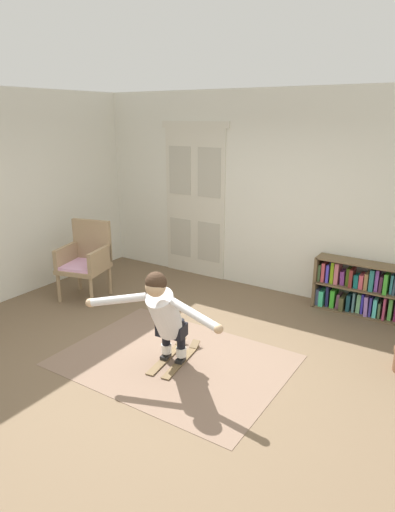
{
  "coord_description": "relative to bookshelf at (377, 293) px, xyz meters",
  "views": [
    {
      "loc": [
        2.56,
        -3.38,
        2.53
      ],
      "look_at": [
        0.02,
        0.56,
        1.05
      ],
      "focal_mm": 31.32,
      "sensor_mm": 36.0,
      "label": 1
    }
  ],
  "objects": [
    {
      "name": "wicker_chair",
      "position": [
        -3.69,
        -1.53,
        0.25
      ],
      "size": [
        0.73,
        0.73,
        1.1
      ],
      "color": "#9B7F5D",
      "rests_on": "ground"
    },
    {
      "name": "side_wall_left",
      "position": [
        -4.61,
        -1.99,
        1.12
      ],
      "size": [
        0.1,
        6.0,
        2.9
      ],
      "primitive_type": "cube",
      "color": "silver",
      "rests_on": "ground"
    },
    {
      "name": "ground_plane",
      "position": [
        -1.61,
        -2.39,
        -0.33
      ],
      "size": [
        7.2,
        7.2,
        0.0
      ],
      "primitive_type": "plane",
      "color": "brown"
    },
    {
      "name": "double_door",
      "position": [
        -2.92,
        0.15,
        0.9
      ],
      "size": [
        1.22,
        0.05,
        2.45
      ],
      "color": "beige",
      "rests_on": "ground"
    },
    {
      "name": "back_wall",
      "position": [
        -1.61,
        0.21,
        1.12
      ],
      "size": [
        6.0,
        0.1,
        2.9
      ],
      "primitive_type": "cube",
      "color": "silver",
      "rests_on": "ground"
    },
    {
      "name": "skis_pair",
      "position": [
        -1.58,
        -2.3,
        -0.31
      ],
      "size": [
        0.38,
        0.81,
        0.07
      ],
      "color": "brown",
      "rests_on": "rug"
    },
    {
      "name": "rug",
      "position": [
        -1.58,
        -2.33,
        -0.33
      ],
      "size": [
        2.37,
        1.73,
        0.01
      ],
      "primitive_type": "cube",
      "color": "#7B6250",
      "rests_on": "ground"
    },
    {
      "name": "bookshelf",
      "position": [
        0.0,
        0.0,
        0.0
      ],
      "size": [
        1.67,
        0.3,
        0.71
      ],
      "color": "brown",
      "rests_on": "ground"
    },
    {
      "name": "person_skier",
      "position": [
        -1.55,
        -2.52,
        0.32
      ],
      "size": [
        1.48,
        0.71,
        1.05
      ],
      "color": "white",
      "rests_on": "skis_pair"
    }
  ]
}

